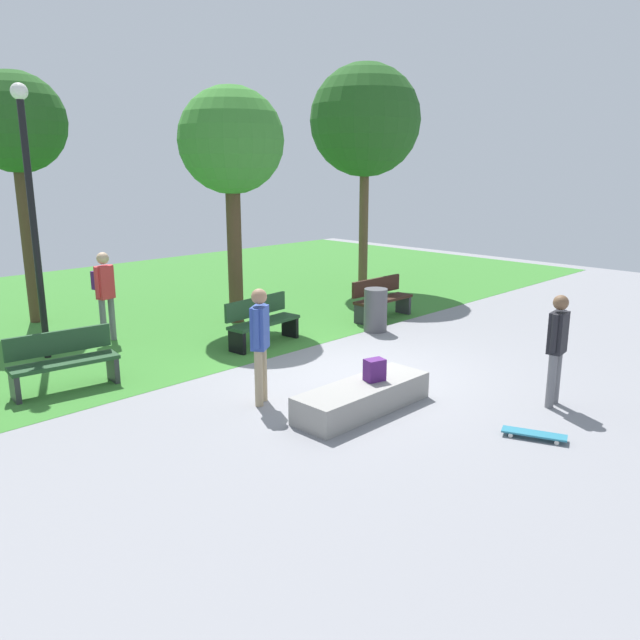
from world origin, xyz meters
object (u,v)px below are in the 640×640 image
object	(u,v)px
park_bench_near_lamppost	(262,320)
lamp_post	(31,199)
skateboard_spare	(325,417)
tree_broad_elm	(365,121)
skateboard_by_ledge	(534,434)
backpack_on_ledge	(375,370)
pedestrian_with_backpack	(104,288)
skater_watching	(260,337)
trash_bin	(376,310)
tree_young_birch	(231,143)
park_bench_far_left	(381,298)
park_bench_by_oak	(63,360)
concrete_ledge	(363,397)
skater_performing_trick	(557,342)
tree_slender_maple	(16,126)

from	to	relation	value
park_bench_near_lamppost	lamp_post	bearing A→B (deg)	147.79
skateboard_spare	tree_broad_elm	size ratio (longest dim) A/B	0.12
skateboard_by_ledge	backpack_on_ledge	bearing A→B (deg)	105.13
backpack_on_ledge	pedestrian_with_backpack	distance (m)	6.11
skater_watching	trash_bin	size ratio (longest dim) A/B	1.90
park_bench_near_lamppost	tree_young_birch	bearing A→B (deg)	66.70
skateboard_spare	trash_bin	size ratio (longest dim) A/B	0.82
backpack_on_ledge	park_bench_near_lamppost	distance (m)	3.77
tree_broad_elm	trash_bin	bearing A→B (deg)	-135.73
skateboard_by_ledge	pedestrian_with_backpack	bearing A→B (deg)	101.46
park_bench_far_left	lamp_post	xyz separation A→B (m)	(-6.61, 2.37, 2.35)
park_bench_by_oak	concrete_ledge	bearing A→B (deg)	-55.81
skater_performing_trick	tree_young_birch	xyz separation A→B (m)	(-0.13, 7.27, 2.88)
park_bench_far_left	tree_slender_maple	world-z (taller)	tree_slender_maple
skateboard_by_ledge	park_bench_far_left	distance (m)	6.66
skater_watching	park_bench_far_left	size ratio (longest dim) A/B	1.07
trash_bin	skateboard_by_ledge	bearing A→B (deg)	-118.62
lamp_post	tree_slender_maple	bearing A→B (deg)	71.75
backpack_on_ledge	skater_performing_trick	bearing A→B (deg)	-29.05
skater_performing_trick	park_bench_by_oak	size ratio (longest dim) A/B	1.00
tree_broad_elm	lamp_post	xyz separation A→B (m)	(-9.14, -0.40, -1.70)
tree_broad_elm	park_bench_by_oak	bearing A→B (deg)	-166.77
concrete_ledge	park_bench_far_left	xyz separation A→B (m)	(4.47, 3.36, 0.28)
lamp_post	tree_young_birch	bearing A→B (deg)	-4.04
skater_performing_trick	lamp_post	size ratio (longest dim) A/B	0.35
skateboard_by_ledge	tree_young_birch	bearing A→B (deg)	81.55
park_bench_by_oak	tree_young_birch	bearing A→B (deg)	19.00
skater_watching	tree_slender_maple	distance (m)	8.03
skater_watching	skateboard_spare	world-z (taller)	skater_watching
skater_performing_trick	park_bench_by_oak	world-z (taller)	skater_performing_trick
skateboard_spare	tree_slender_maple	size ratio (longest dim) A/B	0.14
skater_performing_trick	park_bench_by_oak	bearing A→B (deg)	129.70
backpack_on_ledge	park_bench_by_oak	world-z (taller)	park_bench_by_oak
skater_watching	skateboard_by_ledge	distance (m)	3.93
park_bench_far_left	tree_broad_elm	distance (m)	5.53
lamp_post	skater_performing_trick	bearing A→B (deg)	-60.74
skateboard_by_ledge	skateboard_spare	size ratio (longest dim) A/B	1.10
skateboard_spare	tree_young_birch	bearing A→B (deg)	63.79
tree_young_birch	pedestrian_with_backpack	bearing A→B (deg)	169.08
skateboard_by_ledge	tree_young_birch	world-z (taller)	tree_young_birch
skateboard_spare	trash_bin	world-z (taller)	trash_bin
skateboard_spare	park_bench_by_oak	size ratio (longest dim) A/B	0.45
skateboard_spare	park_bench_far_left	bearing A→B (deg)	32.50
park_bench_near_lamppost	skateboard_spare	bearing A→B (deg)	-117.64
trash_bin	pedestrian_with_backpack	bearing A→B (deg)	143.02
concrete_ledge	tree_broad_elm	size ratio (longest dim) A/B	0.36
skater_performing_trick	park_bench_near_lamppost	world-z (taller)	skater_performing_trick
park_bench_far_left	pedestrian_with_backpack	world-z (taller)	pedestrian_with_backpack
skater_watching	tree_broad_elm	bearing A→B (deg)	31.91
tree_slender_maple	lamp_post	size ratio (longest dim) A/B	1.12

